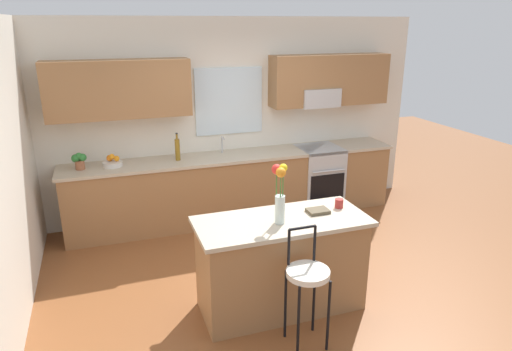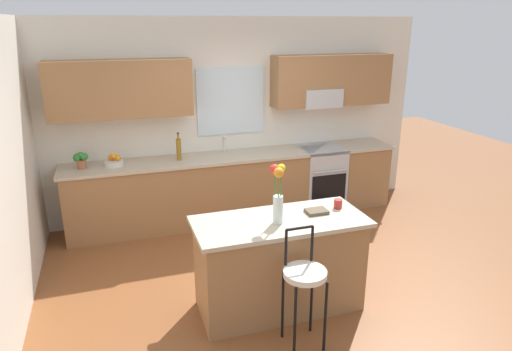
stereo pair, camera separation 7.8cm
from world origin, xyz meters
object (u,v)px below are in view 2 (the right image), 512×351
at_px(fruit_bowl_oranges, 114,162).
at_px(bottle_olive_oil, 179,149).
at_px(bar_stool_near, 304,278).
at_px(kitchen_island, 279,264).
at_px(flower_vase, 278,192).
at_px(mug_ceramic, 338,204).
at_px(cookbook, 317,211).
at_px(oven_range, 320,178).
at_px(potted_plant_small, 81,159).

relative_size(fruit_bowl_oranges, bottle_olive_oil, 0.66).
relative_size(bar_stool_near, fruit_bowl_oranges, 4.34).
xyz_separation_m(kitchen_island, bar_stool_near, (0.00, -0.56, 0.17)).
xyz_separation_m(flower_vase, fruit_bowl_oranges, (-1.33, 2.25, -0.25)).
bearing_deg(mug_ceramic, fruit_bowl_oranges, 133.49).
bearing_deg(bar_stool_near, cookbook, 57.72).
bearing_deg(fruit_bowl_oranges, oven_range, -0.60).
xyz_separation_m(fruit_bowl_oranges, bottle_olive_oil, (0.81, -0.01, 0.10)).
bearing_deg(cookbook, bar_stool_near, -122.28).
height_order(kitchen_island, fruit_bowl_oranges, fruit_bowl_oranges).
distance_m(kitchen_island, mug_ceramic, 0.80).
bearing_deg(flower_vase, bar_stool_near, -84.05).
bearing_deg(potted_plant_small, mug_ceramic, -41.46).
bearing_deg(mug_ceramic, potted_plant_small, 138.54).
distance_m(kitchen_island, cookbook, 0.61).
xyz_separation_m(oven_range, bar_stool_near, (-1.46, -2.73, 0.18)).
bearing_deg(cookbook, oven_range, 63.02).
distance_m(kitchen_island, potted_plant_small, 2.87).
distance_m(bar_stool_near, flower_vase, 0.77).
relative_size(kitchen_island, potted_plant_small, 7.57).
xyz_separation_m(bar_stool_near, cookbook, (0.38, 0.60, 0.30)).
bearing_deg(bar_stool_near, bottle_olive_oil, 101.67).
height_order(bar_stool_near, cookbook, bar_stool_near).
height_order(flower_vase, mug_ceramic, flower_vase).
relative_size(oven_range, kitchen_island, 0.58).
bearing_deg(cookbook, bottle_olive_oil, 113.77).
xyz_separation_m(mug_ceramic, potted_plant_small, (-2.39, 2.11, 0.07)).
xyz_separation_m(oven_range, potted_plant_small, (-3.23, 0.03, 0.58)).
bearing_deg(bottle_olive_oil, potted_plant_small, 179.97).
xyz_separation_m(oven_range, fruit_bowl_oranges, (-2.84, 0.03, 0.51)).
distance_m(kitchen_island, fruit_bowl_oranges, 2.64).
distance_m(bar_stool_near, bottle_olive_oil, 2.84).
xyz_separation_m(oven_range, mug_ceramic, (-0.84, -2.09, 0.51)).
bearing_deg(kitchen_island, fruit_bowl_oranges, 122.22).
distance_m(bottle_olive_oil, potted_plant_small, 1.20).
height_order(flower_vase, fruit_bowl_oranges, flower_vase).
distance_m(oven_range, cookbook, 2.43).
bearing_deg(bottle_olive_oil, mug_ceramic, -60.52).
relative_size(oven_range, bar_stool_near, 0.88).
relative_size(cookbook, bottle_olive_oil, 0.55).
relative_size(flower_vase, cookbook, 2.76).
height_order(bar_stool_near, bottle_olive_oil, bottle_olive_oil).
relative_size(oven_range, cookbook, 4.60).
xyz_separation_m(kitchen_island, cookbook, (0.38, 0.04, 0.47)).
bearing_deg(potted_plant_small, oven_range, -0.45).
distance_m(flower_vase, fruit_bowl_oranges, 2.63).
distance_m(cookbook, bottle_olive_oil, 2.35).
distance_m(mug_ceramic, potted_plant_small, 3.19).
height_order(oven_range, potted_plant_small, potted_plant_small).
bearing_deg(bar_stool_near, potted_plant_small, 122.68).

